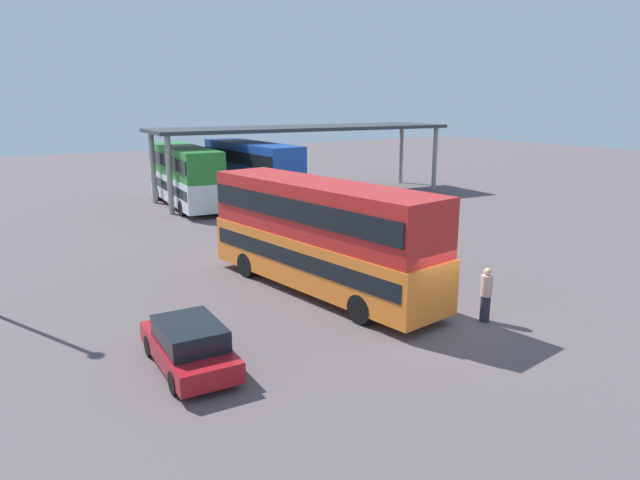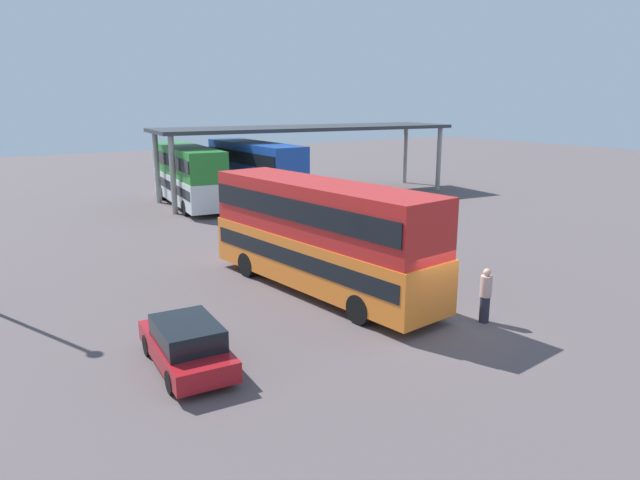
# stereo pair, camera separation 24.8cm
# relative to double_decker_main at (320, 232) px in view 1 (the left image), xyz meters

# --- Properties ---
(ground_plane) EXTENTS (140.00, 140.00, 0.00)m
(ground_plane) POSITION_rel_double_decker_main_xyz_m (1.30, -4.85, -2.29)
(ground_plane) COLOR #594E50
(double_decker_main) EXTENTS (3.89, 11.03, 4.17)m
(double_decker_main) POSITION_rel_double_decker_main_xyz_m (0.00, 0.00, 0.00)
(double_decker_main) COLOR orange
(double_decker_main) RESTS_ON ground_plane
(parked_hatchback) EXTENTS (1.86, 4.12, 1.35)m
(parked_hatchback) POSITION_rel_double_decker_main_xyz_m (-6.45, -3.51, -1.61)
(parked_hatchback) COLOR #A5151D
(parked_hatchback) RESTS_ON ground_plane
(double_decker_near_canopy) EXTENTS (3.37, 10.67, 4.03)m
(double_decker_near_canopy) POSITION_rel_double_decker_main_xyz_m (1.94, 19.88, -0.07)
(double_decker_near_canopy) COLOR silver
(double_decker_near_canopy) RESTS_ON ground_plane
(double_decker_mid_row) EXTENTS (2.76, 10.41, 4.27)m
(double_decker_mid_row) POSITION_rel_double_decker_main_xyz_m (5.98, 17.89, 0.05)
(double_decker_mid_row) COLOR silver
(double_decker_mid_row) RESTS_ON ground_plane
(depot_canopy) EXTENTS (22.76, 7.33, 5.17)m
(depot_canopy) POSITION_rel_double_decker_main_xyz_m (10.94, 19.22, 2.57)
(depot_canopy) COLOR #33353A
(depot_canopy) RESTS_ON ground_plane
(pedestrian_waiting) EXTENTS (0.38, 0.38, 1.82)m
(pedestrian_waiting) POSITION_rel_double_decker_main_xyz_m (2.90, -5.51, -1.37)
(pedestrian_waiting) COLOR #262633
(pedestrian_waiting) RESTS_ON ground_plane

